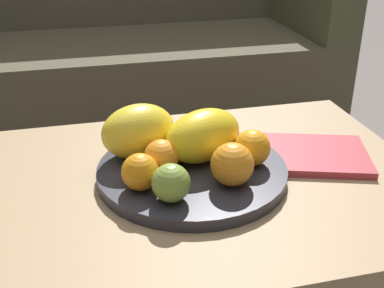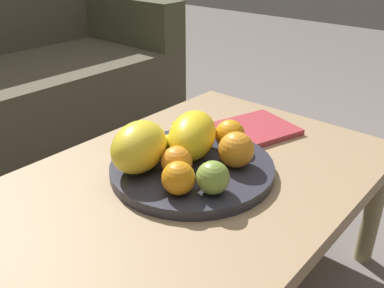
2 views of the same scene
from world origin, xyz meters
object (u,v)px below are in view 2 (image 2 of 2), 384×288
(orange_left, at_px, (176,161))
(banana_bunch, at_px, (181,142))
(melon_smaller_beside, at_px, (139,147))
(orange_front, at_px, (178,178))
(fruit_bowl, at_px, (192,168))
(orange_right, at_px, (236,150))
(coffee_table, at_px, (180,198))
(magazine, at_px, (249,131))
(melon_large_front, at_px, (192,135))
(apple_left, at_px, (213,178))
(orange_back, at_px, (230,135))

(orange_left, distance_m, banana_bunch, 0.11)
(melon_smaller_beside, bearing_deg, orange_front, -97.16)
(fruit_bowl, bearing_deg, orange_right, -55.92)
(fruit_bowl, height_order, banana_bunch, banana_bunch)
(orange_right, bearing_deg, banana_bunch, 105.03)
(coffee_table, distance_m, orange_front, 0.13)
(melon_smaller_beside, relative_size, orange_right, 1.91)
(banana_bunch, bearing_deg, coffee_table, -140.01)
(orange_left, bearing_deg, coffee_table, -21.37)
(melon_smaller_beside, height_order, orange_left, melon_smaller_beside)
(magazine, bearing_deg, orange_right, -136.28)
(melon_large_front, distance_m, orange_right, 0.11)
(melon_smaller_beside, distance_m, orange_right, 0.22)
(orange_front, bearing_deg, melon_smaller_beside, 82.84)
(magazine, bearing_deg, melon_smaller_beside, -170.35)
(fruit_bowl, height_order, orange_left, orange_left)
(melon_smaller_beside, distance_m, orange_front, 0.14)
(melon_large_front, bearing_deg, melon_smaller_beside, 159.19)
(melon_large_front, distance_m, orange_front, 0.17)
(fruit_bowl, distance_m, melon_large_front, 0.08)
(melon_smaller_beside, xyz_separation_m, banana_bunch, (0.12, -0.02, -0.03))
(fruit_bowl, bearing_deg, magazine, 3.93)
(fruit_bowl, height_order, apple_left, apple_left)
(orange_back, bearing_deg, orange_right, -134.61)
(fruit_bowl, bearing_deg, melon_smaller_beside, 143.10)
(melon_smaller_beside, distance_m, orange_left, 0.09)
(melon_smaller_beside, distance_m, banana_bunch, 0.12)
(orange_right, bearing_deg, orange_back, 45.39)
(orange_right, height_order, apple_left, orange_right)
(orange_front, distance_m, apple_left, 0.07)
(orange_front, bearing_deg, melon_large_front, 30.77)
(coffee_table, height_order, melon_large_front, melon_large_front)
(orange_left, xyz_separation_m, orange_right, (0.12, -0.08, 0.01))
(coffee_table, relative_size, orange_left, 15.44)
(orange_front, bearing_deg, apple_left, -47.96)
(melon_large_front, bearing_deg, orange_back, -26.80)
(orange_right, bearing_deg, coffee_table, 147.56)
(fruit_bowl, relative_size, banana_bunch, 2.23)
(orange_left, relative_size, magazine, 0.28)
(coffee_table, height_order, magazine, magazine)
(orange_back, bearing_deg, magazine, 14.60)
(orange_right, bearing_deg, fruit_bowl, 124.08)
(fruit_bowl, distance_m, apple_left, 0.14)
(fruit_bowl, relative_size, magazine, 1.55)
(melon_smaller_beside, bearing_deg, coffee_table, -64.80)
(coffee_table, height_order, fruit_bowl, fruit_bowl)
(orange_right, xyz_separation_m, orange_back, (0.06, 0.06, -0.00))
(melon_smaller_beside, height_order, orange_right, melon_smaller_beside)
(apple_left, xyz_separation_m, magazine, (0.34, 0.13, -0.05))
(magazine, bearing_deg, banana_bunch, -169.79)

